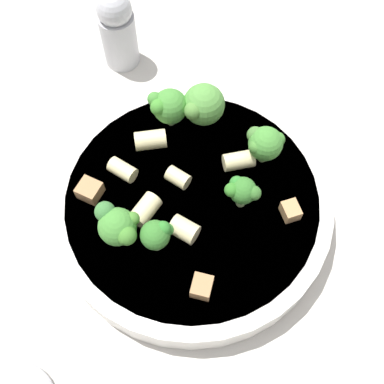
{
  "coord_description": "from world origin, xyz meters",
  "views": [
    {
      "loc": [
        0.07,
        0.18,
        0.41
      ],
      "look_at": [
        0.0,
        0.0,
        0.04
      ],
      "focal_mm": 45.0,
      "sensor_mm": 36.0,
      "label": 1
    }
  ],
  "objects_px": {
    "chicken_chunk_2": "(90,190)",
    "broccoli_floret_1": "(203,105)",
    "pasta_bowl": "(192,204)",
    "rigatoni_5": "(150,140)",
    "chicken_chunk_1": "(290,211)",
    "broccoli_floret_0": "(118,226)",
    "broccoli_floret_4": "(265,143)",
    "chicken_chunk_0": "(202,287)",
    "broccoli_floret_2": "(169,106)",
    "broccoli_floret_5": "(242,191)",
    "rigatoni_0": "(122,170)",
    "pepper_shaker": "(121,28)",
    "broccoli_floret_3": "(157,234)",
    "rigatoni_3": "(239,160)",
    "rigatoni_4": "(184,229)",
    "rigatoni_1": "(144,206)",
    "rigatoni_2": "(178,178)"
  },
  "relations": [
    {
      "from": "broccoli_floret_4",
      "to": "rigatoni_4",
      "type": "height_order",
      "value": "broccoli_floret_4"
    },
    {
      "from": "broccoli_floret_1",
      "to": "pepper_shaker",
      "type": "distance_m",
      "value": 0.14
    },
    {
      "from": "rigatoni_5",
      "to": "chicken_chunk_0",
      "type": "height_order",
      "value": "rigatoni_5"
    },
    {
      "from": "chicken_chunk_2",
      "to": "broccoli_floret_1",
      "type": "bearing_deg",
      "value": -163.62
    },
    {
      "from": "broccoli_floret_1",
      "to": "broccoli_floret_3",
      "type": "distance_m",
      "value": 0.13
    },
    {
      "from": "pepper_shaker",
      "to": "broccoli_floret_2",
      "type": "bearing_deg",
      "value": 93.08
    },
    {
      "from": "pasta_bowl",
      "to": "rigatoni_5",
      "type": "bearing_deg",
      "value": -77.25
    },
    {
      "from": "pasta_bowl",
      "to": "rigatoni_3",
      "type": "bearing_deg",
      "value": -163.93
    },
    {
      "from": "broccoli_floret_4",
      "to": "rigatoni_0",
      "type": "bearing_deg",
      "value": -14.5
    },
    {
      "from": "broccoli_floret_4",
      "to": "rigatoni_2",
      "type": "height_order",
      "value": "broccoli_floret_4"
    },
    {
      "from": "rigatoni_2",
      "to": "chicken_chunk_2",
      "type": "bearing_deg",
      "value": -12.91
    },
    {
      "from": "pepper_shaker",
      "to": "rigatoni_0",
      "type": "bearing_deg",
      "value": 72.02
    },
    {
      "from": "broccoli_floret_2",
      "to": "broccoli_floret_5",
      "type": "xyz_separation_m",
      "value": [
        -0.03,
        0.1,
        -0.0
      ]
    },
    {
      "from": "rigatoni_2",
      "to": "chicken_chunk_1",
      "type": "height_order",
      "value": "rigatoni_2"
    },
    {
      "from": "rigatoni_2",
      "to": "rigatoni_4",
      "type": "relative_size",
      "value": 0.9
    },
    {
      "from": "broccoli_floret_3",
      "to": "rigatoni_0",
      "type": "xyz_separation_m",
      "value": [
        0.01,
        -0.08,
        -0.02
      ]
    },
    {
      "from": "broccoli_floret_4",
      "to": "pepper_shaker",
      "type": "height_order",
      "value": "pepper_shaker"
    },
    {
      "from": "broccoli_floret_1",
      "to": "chicken_chunk_1",
      "type": "relative_size",
      "value": 2.66
    },
    {
      "from": "broccoli_floret_3",
      "to": "rigatoni_2",
      "type": "height_order",
      "value": "broccoli_floret_3"
    },
    {
      "from": "chicken_chunk_2",
      "to": "rigatoni_0",
      "type": "bearing_deg",
      "value": -165.52
    },
    {
      "from": "broccoli_floret_1",
      "to": "rigatoni_0",
      "type": "relative_size",
      "value": 1.76
    },
    {
      "from": "rigatoni_0",
      "to": "rigatoni_5",
      "type": "xyz_separation_m",
      "value": [
        -0.03,
        -0.02,
        0.0
      ]
    },
    {
      "from": "broccoli_floret_4",
      "to": "chicken_chunk_0",
      "type": "distance_m",
      "value": 0.14
    },
    {
      "from": "broccoli_floret_1",
      "to": "rigatoni_5",
      "type": "xyz_separation_m",
      "value": [
        0.06,
        0.01,
        -0.02
      ]
    },
    {
      "from": "rigatoni_5",
      "to": "chicken_chunk_1",
      "type": "bearing_deg",
      "value": 127.78
    },
    {
      "from": "broccoli_floret_5",
      "to": "rigatoni_5",
      "type": "bearing_deg",
      "value": -59.23
    },
    {
      "from": "broccoli_floret_4",
      "to": "rigatoni_2",
      "type": "xyz_separation_m",
      "value": [
        0.08,
        -0.01,
        -0.02
      ]
    },
    {
      "from": "broccoli_floret_4",
      "to": "chicken_chunk_2",
      "type": "xyz_separation_m",
      "value": [
        0.16,
        -0.02,
        -0.02
      ]
    },
    {
      "from": "broccoli_floret_0",
      "to": "broccoli_floret_1",
      "type": "bearing_deg",
      "value": -142.16
    },
    {
      "from": "pasta_bowl",
      "to": "rigatoni_0",
      "type": "xyz_separation_m",
      "value": [
        0.05,
        -0.05,
        0.02
      ]
    },
    {
      "from": "broccoli_floret_1",
      "to": "rigatoni_5",
      "type": "bearing_deg",
      "value": 7.96
    },
    {
      "from": "rigatoni_1",
      "to": "chicken_chunk_2",
      "type": "bearing_deg",
      "value": -40.64
    },
    {
      "from": "chicken_chunk_1",
      "to": "pepper_shaker",
      "type": "xyz_separation_m",
      "value": [
        0.07,
        -0.25,
        0.01
      ]
    },
    {
      "from": "rigatoni_5",
      "to": "rigatoni_0",
      "type": "bearing_deg",
      "value": 30.26
    },
    {
      "from": "broccoli_floret_2",
      "to": "broccoli_floret_3",
      "type": "height_order",
      "value": "broccoli_floret_2"
    },
    {
      "from": "rigatoni_3",
      "to": "rigatoni_4",
      "type": "distance_m",
      "value": 0.08
    },
    {
      "from": "rigatoni_0",
      "to": "broccoli_floret_1",
      "type": "bearing_deg",
      "value": -162.93
    },
    {
      "from": "rigatoni_0",
      "to": "rigatoni_1",
      "type": "distance_m",
      "value": 0.04
    },
    {
      "from": "broccoli_floret_0",
      "to": "chicken_chunk_2",
      "type": "height_order",
      "value": "broccoli_floret_0"
    },
    {
      "from": "rigatoni_4",
      "to": "pepper_shaker",
      "type": "height_order",
      "value": "pepper_shaker"
    },
    {
      "from": "rigatoni_0",
      "to": "rigatoni_5",
      "type": "relative_size",
      "value": 0.87
    },
    {
      "from": "rigatoni_0",
      "to": "rigatoni_5",
      "type": "bearing_deg",
      "value": -149.74
    },
    {
      "from": "broccoli_floret_0",
      "to": "rigatoni_5",
      "type": "distance_m",
      "value": 0.1
    },
    {
      "from": "chicken_chunk_1",
      "to": "rigatoni_2",
      "type": "bearing_deg",
      "value": -40.52
    },
    {
      "from": "chicken_chunk_0",
      "to": "pepper_shaker",
      "type": "bearing_deg",
      "value": -95.53
    },
    {
      "from": "pasta_bowl",
      "to": "rigatoni_5",
      "type": "height_order",
      "value": "rigatoni_5"
    },
    {
      "from": "chicken_chunk_0",
      "to": "chicken_chunk_2",
      "type": "distance_m",
      "value": 0.13
    },
    {
      "from": "broccoli_floret_3",
      "to": "rigatoni_3",
      "type": "distance_m",
      "value": 0.11
    },
    {
      "from": "rigatoni_2",
      "to": "rigatoni_5",
      "type": "height_order",
      "value": "rigatoni_5"
    },
    {
      "from": "broccoli_floret_2",
      "to": "rigatoni_3",
      "type": "bearing_deg",
      "value": 121.3
    }
  ]
}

